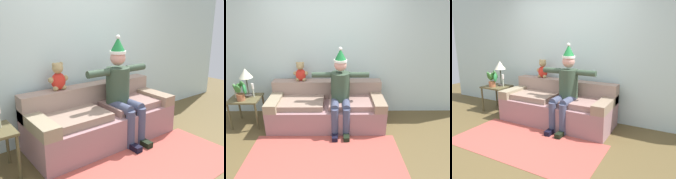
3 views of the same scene
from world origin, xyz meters
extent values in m
plane|color=brown|center=(0.00, 0.00, 0.00)|extent=(10.00, 10.00, 0.00)
cube|color=silver|center=(0.00, 1.55, 1.35)|extent=(7.00, 0.10, 2.70)
cube|color=gray|center=(0.00, 0.99, 0.22)|extent=(2.13, 0.86, 0.43)
cube|color=gray|center=(0.00, 1.30, 0.61)|extent=(2.13, 0.24, 0.35)
cube|color=gray|center=(-0.96, 0.99, 0.51)|extent=(0.22, 0.86, 0.15)
cube|color=gray|center=(0.96, 0.99, 0.51)|extent=(0.22, 0.86, 0.15)
cube|color=gray|center=(-0.48, 0.94, 0.48)|extent=(0.85, 0.60, 0.10)
cube|color=gray|center=(0.48, 0.94, 0.48)|extent=(0.85, 0.60, 0.10)
cylinder|color=#354836|center=(0.26, 0.97, 0.79)|extent=(0.34, 0.34, 0.52)
sphere|color=tan|center=(0.26, 0.97, 1.19)|extent=(0.22, 0.22, 0.22)
cylinder|color=white|center=(0.26, 0.97, 1.27)|extent=(0.23, 0.23, 0.04)
cone|color=#1A7333|center=(0.26, 0.97, 1.38)|extent=(0.21, 0.21, 0.20)
sphere|color=white|center=(0.26, 0.97, 1.48)|extent=(0.06, 0.06, 0.06)
cylinder|color=#404761|center=(0.16, 0.77, 0.53)|extent=(0.14, 0.40, 0.14)
cylinder|color=#404761|center=(0.16, 0.57, 0.27)|extent=(0.13, 0.13, 0.53)
cube|color=black|center=(0.16, 0.49, 0.04)|extent=(0.10, 0.24, 0.08)
cylinder|color=#404761|center=(0.36, 0.77, 0.53)|extent=(0.14, 0.40, 0.14)
cylinder|color=#404761|center=(0.36, 0.57, 0.27)|extent=(0.13, 0.13, 0.53)
cube|color=black|center=(0.36, 0.49, 0.04)|extent=(0.10, 0.24, 0.08)
cylinder|color=#354836|center=(-0.08, 0.97, 1.01)|extent=(0.34, 0.10, 0.10)
cylinder|color=#354836|center=(0.60, 0.97, 1.01)|extent=(0.34, 0.10, 0.10)
ellipsoid|color=red|center=(-0.51, 1.30, 0.91)|extent=(0.20, 0.16, 0.24)
sphere|color=tan|center=(-0.51, 1.30, 1.09)|extent=(0.15, 0.15, 0.15)
sphere|color=tan|center=(-0.51, 1.24, 1.08)|extent=(0.07, 0.07, 0.07)
sphere|color=tan|center=(-0.56, 1.30, 1.14)|extent=(0.05, 0.05, 0.05)
sphere|color=tan|center=(-0.45, 1.30, 1.14)|extent=(0.05, 0.05, 0.05)
sphere|color=tan|center=(-0.61, 1.30, 0.94)|extent=(0.08, 0.08, 0.08)
sphere|color=tan|center=(-0.57, 1.27, 0.82)|extent=(0.08, 0.08, 0.08)
sphere|color=tan|center=(-0.40, 1.30, 0.94)|extent=(0.08, 0.08, 0.08)
sphere|color=tan|center=(-0.45, 1.27, 0.82)|extent=(0.08, 0.08, 0.08)
cube|color=brown|center=(-1.52, 0.99, 0.55)|extent=(0.56, 0.47, 0.03)
cylinder|color=brown|center=(-1.77, 0.78, 0.27)|extent=(0.04, 0.04, 0.53)
cylinder|color=brown|center=(-1.28, 0.78, 0.27)|extent=(0.04, 0.04, 0.53)
cylinder|color=brown|center=(-1.77, 1.19, 0.27)|extent=(0.04, 0.04, 0.53)
cylinder|color=brown|center=(-1.28, 1.19, 0.27)|extent=(0.04, 0.04, 0.53)
cylinder|color=#4B4441|center=(-1.48, 1.08, 0.58)|extent=(0.14, 0.14, 0.03)
cylinder|color=#484D3E|center=(-1.48, 1.08, 0.76)|extent=(0.02, 0.02, 0.33)
cone|color=silver|center=(-1.48, 1.08, 1.01)|extent=(0.24, 0.24, 0.18)
cylinder|color=#A45E3D|center=(-1.55, 0.88, 0.62)|extent=(0.14, 0.14, 0.12)
ellipsoid|color=#267339|center=(-1.47, 0.90, 0.77)|extent=(0.11, 0.16, 0.21)
ellipsoid|color=#31662C|center=(-1.51, 0.95, 0.83)|extent=(0.16, 0.15, 0.20)
ellipsoid|color=#336D2C|center=(-1.60, 0.94, 0.78)|extent=(0.16, 0.15, 0.20)
ellipsoid|color=#356631|center=(-1.60, 0.86, 0.81)|extent=(0.12, 0.18, 0.21)
ellipsoid|color=#347130|center=(-1.54, 0.81, 0.80)|extent=(0.12, 0.13, 0.19)
cylinder|color=beige|center=(-1.68, 0.97, 0.65)|extent=(0.02, 0.02, 0.18)
cylinder|color=white|center=(-1.68, 0.97, 0.79)|extent=(0.04, 0.04, 0.10)
cylinder|color=beige|center=(-1.37, 1.03, 0.64)|extent=(0.02, 0.02, 0.17)
cylinder|color=white|center=(-1.37, 1.03, 0.78)|extent=(0.04, 0.04, 0.10)
cube|color=#AE4C42|center=(0.00, 0.01, 0.00)|extent=(2.39, 1.11, 0.01)
camera|label=1|loc=(-2.00, -1.79, 1.73)|focal=40.91mm
camera|label=2|loc=(0.20, -2.52, 2.17)|focal=33.01mm
camera|label=3|loc=(1.96, -2.36, 1.59)|focal=34.24mm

